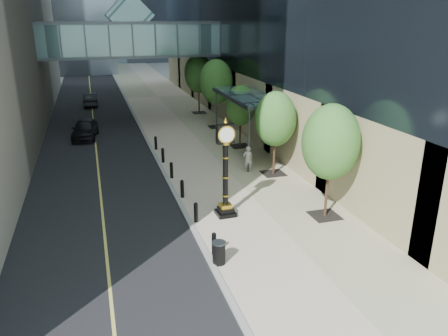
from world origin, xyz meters
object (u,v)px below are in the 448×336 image
at_px(car_near, 85,129).
at_px(street_clock, 225,176).
at_px(pedestrian, 248,159).
at_px(car_far, 90,99).
at_px(trash_bin, 219,253).

bearing_deg(car_near, street_clock, -62.65).
distance_m(pedestrian, car_far, 27.65).
relative_size(street_clock, car_near, 1.06).
distance_m(street_clock, trash_bin, 4.84).
bearing_deg(street_clock, car_near, 108.81).
distance_m(pedestrian, car_near, 15.37).
bearing_deg(pedestrian, car_near, -46.04).
xyz_separation_m(car_near, car_far, (0.63, 14.27, -0.07)).
height_order(pedestrian, car_near, pedestrian).
bearing_deg(street_clock, pedestrian, 58.73).
bearing_deg(pedestrian, trash_bin, 68.19).
height_order(street_clock, car_near, street_clock).
relative_size(trash_bin, car_far, 0.21).
height_order(street_clock, pedestrian, street_clock).
bearing_deg(trash_bin, car_near, 102.94).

